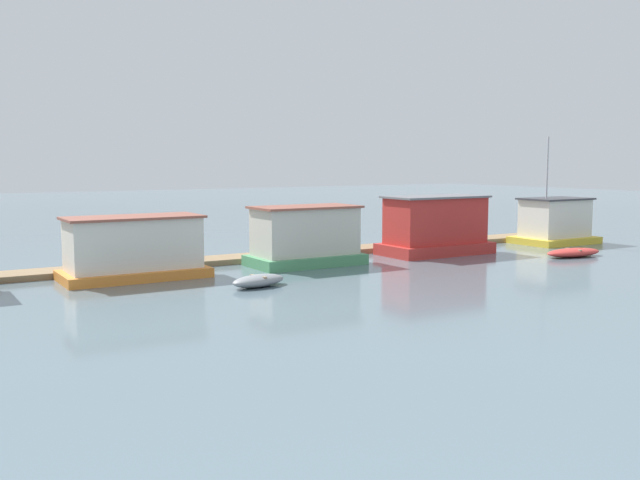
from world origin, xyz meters
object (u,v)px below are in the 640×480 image
houseboat_red (436,227)px  dinghy_grey (258,281)px  houseboat_green (305,237)px  houseboat_orange (134,249)px  houseboat_yellow (555,222)px  mooring_post_near_right (439,239)px  mooring_post_centre (420,238)px  dinghy_red (573,252)px  mooring_post_near_left (470,230)px

houseboat_red → dinghy_grey: 15.07m
houseboat_green → houseboat_red: (9.09, -0.09, 0.13)m
houseboat_orange → houseboat_yellow: houseboat_yellow is taller
houseboat_green → mooring_post_near_right: houseboat_green is taller
mooring_post_near_right → mooring_post_centre: bearing=180.0°
houseboat_green → mooring_post_centre: (9.47, 1.84, -0.77)m
houseboat_green → dinghy_grey: bearing=-137.7°
houseboat_green → mooring_post_near_right: size_ratio=5.00×
houseboat_green → mooring_post_centre: bearing=11.0°
houseboat_yellow → mooring_post_centre: 10.50m
houseboat_orange → dinghy_grey: bearing=-51.3°
houseboat_yellow → dinghy_grey: houseboat_yellow is taller
mooring_post_near_right → dinghy_red: bearing=-59.7°
dinghy_red → houseboat_green: bearing=160.6°
houseboat_yellow → mooring_post_centre: bearing=169.8°
dinghy_grey → mooring_post_near_right: bearing=22.0°
houseboat_red → houseboat_yellow: 10.70m
dinghy_red → mooring_post_centre: (-5.76, 7.19, 0.51)m
dinghy_red → mooring_post_centre: size_ratio=2.59×
dinghy_red → dinghy_grey: bearing=178.2°
mooring_post_near_right → dinghy_grey: bearing=-158.0°
mooring_post_centre → dinghy_red: bearing=-51.3°
houseboat_orange → mooring_post_centre: (18.77, 1.44, -0.67)m
houseboat_red → mooring_post_near_right: bearing=44.9°
houseboat_orange → houseboat_red: (18.39, -0.50, 0.23)m
dinghy_grey → mooring_post_near_right: 17.49m
houseboat_green → dinghy_red: (15.23, -5.35, -1.28)m
houseboat_orange → dinghy_grey: (4.11, -5.13, -1.17)m
houseboat_red → dinghy_red: 8.21m
mooring_post_near_right → mooring_post_near_left: 2.69m
dinghy_red → mooring_post_near_right: (-4.20, 7.19, 0.36)m
dinghy_grey → mooring_post_near_left: mooring_post_near_left is taller
mooring_post_near_left → mooring_post_centre: bearing=180.0°
houseboat_red → mooring_post_near_left: 5.02m
houseboat_orange → dinghy_red: bearing=-13.2°
mooring_post_near_right → mooring_post_centre: (-1.56, 0.00, 0.16)m
houseboat_orange → houseboat_green: (9.30, -0.40, 0.09)m
houseboat_red → dinghy_grey: (-14.27, -4.63, -1.39)m
mooring_post_near_left → dinghy_red: bearing=-77.9°
houseboat_green → houseboat_red: size_ratio=0.90×
houseboat_yellow → mooring_post_near_right: bearing=168.1°
houseboat_orange → mooring_post_near_left: bearing=3.6°
dinghy_red → mooring_post_centre: mooring_post_centre is taller
houseboat_orange → mooring_post_near_right: (20.33, 1.44, -0.83)m
mooring_post_near_left → mooring_post_centre: (-4.21, 0.00, -0.31)m
houseboat_orange → dinghy_grey: size_ratio=2.31×
dinghy_grey → dinghy_red: 20.42m
mooring_post_near_right → houseboat_orange: bearing=-176.0°
houseboat_green → dinghy_grey: (-5.18, -4.72, -1.26)m
dinghy_grey → mooring_post_near_left: (18.86, 6.56, 0.80)m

